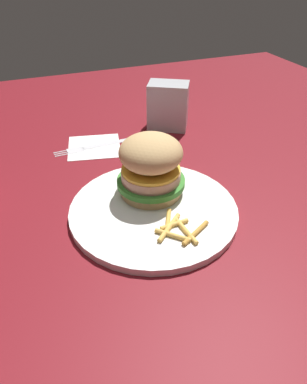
{
  "coord_description": "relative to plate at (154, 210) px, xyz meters",
  "views": [
    {
      "loc": [
        0.42,
        -0.16,
        0.36
      ],
      "look_at": [
        -0.01,
        0.01,
        0.04
      ],
      "focal_mm": 33.2,
      "sensor_mm": 36.0,
      "label": 1
    }
  ],
  "objects": [
    {
      "name": "sandwich",
      "position": [
        -0.04,
        0.01,
        0.06
      ],
      "size": [
        0.11,
        0.11,
        0.1
      ],
      "color": "tan",
      "rests_on": "plate"
    },
    {
      "name": "plate",
      "position": [
        0.0,
        0.0,
        0.0
      ],
      "size": [
        0.27,
        0.27,
        0.01
      ],
      "primitive_type": "cylinder",
      "color": "white",
      "rests_on": "ground_plane"
    },
    {
      "name": "fries_pile",
      "position": [
        0.07,
        0.01,
        0.01
      ],
      "size": [
        0.09,
        0.09,
        0.01
      ],
      "color": "#E5B251",
      "rests_on": "plate"
    },
    {
      "name": "napkin",
      "position": [
        -0.26,
        -0.04,
        -0.01
      ],
      "size": [
        0.13,
        0.13,
        0.0
      ],
      "primitive_type": "cube",
      "rotation": [
        0.0,
        0.0,
        -0.21
      ],
      "color": "white",
      "rests_on": "ground_plane"
    },
    {
      "name": "fork",
      "position": [
        -0.26,
        -0.04,
        -0.0
      ],
      "size": [
        0.03,
        0.17,
        0.0
      ],
      "color": "silver",
      "rests_on": "napkin"
    },
    {
      "name": "napkin_dispenser",
      "position": [
        -0.29,
        0.15,
        0.05
      ],
      "size": [
        0.1,
        0.11,
        0.11
      ],
      "primitive_type": "cube",
      "rotation": [
        0.0,
        0.0,
        1.04
      ],
      "color": "#B7BABF",
      "rests_on": "ground_plane"
    },
    {
      "name": "ground_plane",
      "position": [
        0.01,
        -0.01,
        -0.01
      ],
      "size": [
        1.6,
        1.6,
        0.0
      ],
      "primitive_type": "plane",
      "color": "maroon"
    }
  ]
}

